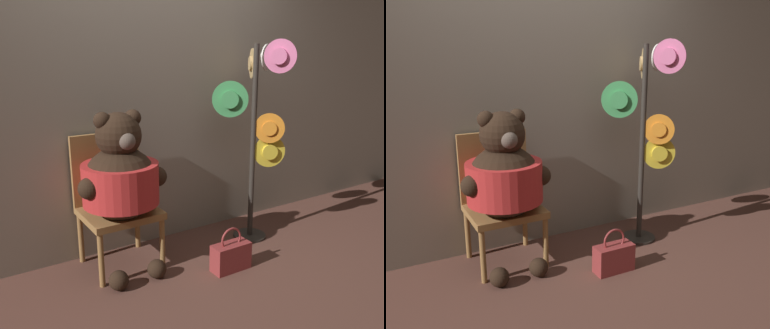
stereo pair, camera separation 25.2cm
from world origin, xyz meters
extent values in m
plane|color=brown|center=(0.00, 0.00, 0.00)|extent=(14.00, 14.00, 0.00)
cube|color=gray|center=(0.00, 0.70, 1.35)|extent=(8.00, 0.10, 2.71)
cylinder|color=#9E703D|center=(-0.62, 0.17, 0.20)|extent=(0.04, 0.04, 0.39)
cylinder|color=#9E703D|center=(-0.15, 0.17, 0.20)|extent=(0.04, 0.04, 0.39)
cylinder|color=#9E703D|center=(-0.62, 0.59, 0.20)|extent=(0.04, 0.04, 0.39)
cylinder|color=#9E703D|center=(-0.15, 0.59, 0.20)|extent=(0.04, 0.04, 0.39)
cube|color=#9E703D|center=(-0.39, 0.38, 0.42)|extent=(0.53, 0.48, 0.05)
cube|color=#9E703D|center=(-0.39, 0.60, 0.71)|extent=(0.53, 0.04, 0.54)
sphere|color=black|center=(-0.40, 0.30, 0.67)|extent=(0.53, 0.53, 0.53)
cylinder|color=red|center=(-0.40, 0.30, 0.67)|extent=(0.54, 0.54, 0.29)
sphere|color=black|center=(-0.40, 0.30, 1.01)|extent=(0.32, 0.32, 0.32)
sphere|color=black|center=(-0.51, 0.30, 1.13)|extent=(0.12, 0.12, 0.12)
sphere|color=black|center=(-0.29, 0.30, 1.13)|extent=(0.12, 0.12, 0.12)
sphere|color=brown|center=(-0.40, 0.17, 1.00)|extent=(0.12, 0.12, 0.12)
sphere|color=black|center=(-0.65, 0.24, 0.70)|extent=(0.15, 0.15, 0.15)
sphere|color=black|center=(-0.15, 0.24, 0.70)|extent=(0.15, 0.15, 0.15)
sphere|color=black|center=(-0.54, 0.07, 0.07)|extent=(0.14, 0.14, 0.14)
sphere|color=black|center=(-0.25, 0.07, 0.07)|extent=(0.14, 0.14, 0.14)
cylinder|color=#332D28|center=(0.75, 0.24, 0.01)|extent=(0.28, 0.28, 0.02)
cylinder|color=#332D28|center=(0.75, 0.24, 0.81)|extent=(0.04, 0.04, 1.62)
cylinder|color=#D16693|center=(0.85, 0.08, 1.53)|extent=(0.14, 0.23, 0.26)
cylinder|color=#D16693|center=(0.85, 0.08, 1.53)|extent=(0.13, 0.15, 0.12)
cylinder|color=orange|center=(0.85, 0.16, 0.96)|extent=(0.19, 0.17, 0.24)
cylinder|color=orange|center=(0.85, 0.16, 0.96)|extent=(0.12, 0.11, 0.12)
cylinder|color=tan|center=(0.84, 0.39, 1.46)|extent=(0.13, 0.22, 0.24)
cylinder|color=tan|center=(0.84, 0.39, 1.46)|extent=(0.10, 0.13, 0.12)
cylinder|color=#3D9351|center=(0.60, 0.37, 1.19)|extent=(0.23, 0.20, 0.29)
cylinder|color=#3D9351|center=(0.60, 0.37, 1.19)|extent=(0.16, 0.15, 0.14)
cylinder|color=silver|center=(0.94, 0.32, 1.51)|extent=(0.20, 0.09, 0.21)
cylinder|color=silver|center=(0.94, 0.32, 1.51)|extent=(0.12, 0.11, 0.10)
cylinder|color=yellow|center=(0.88, 0.18, 0.76)|extent=(0.24, 0.13, 0.26)
cylinder|color=yellow|center=(0.88, 0.18, 0.76)|extent=(0.14, 0.12, 0.13)
cube|color=maroon|center=(0.26, -0.12, 0.10)|extent=(0.29, 0.13, 0.21)
torus|color=maroon|center=(0.26, -0.12, 0.25)|extent=(0.18, 0.02, 0.18)
camera|label=1|loc=(-1.51, -2.38, 1.59)|focal=40.00mm
camera|label=2|loc=(-1.30, -2.50, 1.59)|focal=40.00mm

